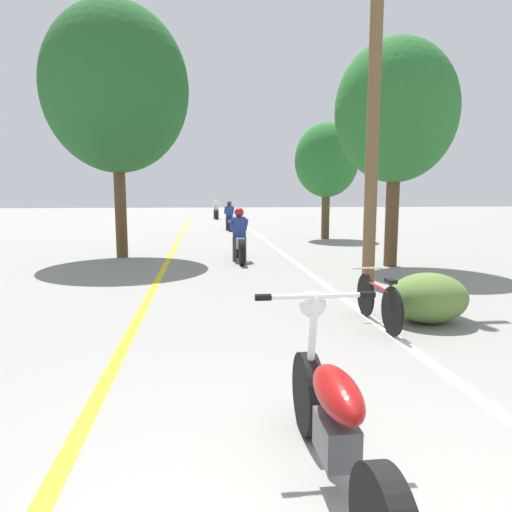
{
  "coord_description": "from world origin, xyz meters",
  "views": [
    {
      "loc": [
        -0.75,
        -1.5,
        1.78
      ],
      "look_at": [
        0.0,
        4.95,
        0.9
      ],
      "focal_mm": 32.0,
      "sensor_mm": 36.0,
      "label": 1
    }
  ],
  "objects_px": {
    "utility_pole": "(373,119)",
    "motorcycle_rider_mid": "(229,219)",
    "roadside_tree_right_near": "(396,112)",
    "roadside_tree_right_far": "(327,161)",
    "roadside_tree_left": "(116,89)",
    "motorcycle_rider_far": "(216,212)",
    "motorcycle_rider_lead": "(239,241)",
    "motorcycle_foreground": "(334,421)",
    "bicycle_parked": "(378,301)"
  },
  "relations": [
    {
      "from": "roadside_tree_right_far",
      "to": "motorcycle_rider_far",
      "type": "height_order",
      "value": "roadside_tree_right_far"
    },
    {
      "from": "motorcycle_rider_mid",
      "to": "motorcycle_rider_far",
      "type": "height_order",
      "value": "motorcycle_rider_mid"
    },
    {
      "from": "utility_pole",
      "to": "roadside_tree_right_near",
      "type": "relative_size",
      "value": 1.13
    },
    {
      "from": "motorcycle_rider_mid",
      "to": "bicycle_parked",
      "type": "height_order",
      "value": "motorcycle_rider_mid"
    },
    {
      "from": "motorcycle_foreground",
      "to": "motorcycle_rider_far",
      "type": "xyz_separation_m",
      "value": [
        0.22,
        30.62,
        0.09
      ]
    },
    {
      "from": "motorcycle_rider_far",
      "to": "motorcycle_rider_lead",
      "type": "bearing_deg",
      "value": -90.03
    },
    {
      "from": "utility_pole",
      "to": "roadside_tree_left",
      "type": "height_order",
      "value": "roadside_tree_left"
    },
    {
      "from": "utility_pole",
      "to": "motorcycle_rider_far",
      "type": "relative_size",
      "value": 2.83
    },
    {
      "from": "roadside_tree_right_near",
      "to": "motorcycle_rider_far",
      "type": "height_order",
      "value": "roadside_tree_right_near"
    },
    {
      "from": "motorcycle_foreground",
      "to": "motorcycle_rider_far",
      "type": "distance_m",
      "value": 30.62
    },
    {
      "from": "bicycle_parked",
      "to": "motorcycle_foreground",
      "type": "bearing_deg",
      "value": -115.52
    },
    {
      "from": "roadside_tree_left",
      "to": "bicycle_parked",
      "type": "xyz_separation_m",
      "value": [
        4.65,
        -7.43,
        -4.28
      ]
    },
    {
      "from": "roadside_tree_left",
      "to": "motorcycle_rider_mid",
      "type": "bearing_deg",
      "value": 68.82
    },
    {
      "from": "roadside_tree_right_near",
      "to": "roadside_tree_left",
      "type": "bearing_deg",
      "value": 160.37
    },
    {
      "from": "motorcycle_rider_mid",
      "to": "motorcycle_rider_far",
      "type": "relative_size",
      "value": 0.98
    },
    {
      "from": "roadside_tree_left",
      "to": "bicycle_parked",
      "type": "relative_size",
      "value": 4.37
    },
    {
      "from": "roadside_tree_right_far",
      "to": "motorcycle_foreground",
      "type": "height_order",
      "value": "roadside_tree_right_far"
    },
    {
      "from": "utility_pole",
      "to": "motorcycle_rider_far",
      "type": "xyz_separation_m",
      "value": [
        -2.21,
        24.66,
        -2.64
      ]
    },
    {
      "from": "roadside_tree_left",
      "to": "motorcycle_foreground",
      "type": "distance_m",
      "value": 11.96
    },
    {
      "from": "roadside_tree_right_far",
      "to": "motorcycle_rider_mid",
      "type": "height_order",
      "value": "roadside_tree_right_far"
    },
    {
      "from": "roadside_tree_right_near",
      "to": "roadside_tree_right_far",
      "type": "xyz_separation_m",
      "value": [
        0.25,
        7.02,
        -0.65
      ]
    },
    {
      "from": "roadside_tree_right_far",
      "to": "motorcycle_rider_mid",
      "type": "relative_size",
      "value": 2.13
    },
    {
      "from": "utility_pole",
      "to": "roadside_tree_right_near",
      "type": "distance_m",
      "value": 2.82
    },
    {
      "from": "motorcycle_rider_lead",
      "to": "bicycle_parked",
      "type": "height_order",
      "value": "motorcycle_rider_lead"
    },
    {
      "from": "utility_pole",
      "to": "roadside_tree_left",
      "type": "distance_m",
      "value": 7.45
    },
    {
      "from": "utility_pole",
      "to": "roadside_tree_right_near",
      "type": "xyz_separation_m",
      "value": [
        1.45,
        2.35,
        0.56
      ]
    },
    {
      "from": "roadside_tree_right_far",
      "to": "roadside_tree_left",
      "type": "distance_m",
      "value": 8.64
    },
    {
      "from": "motorcycle_rider_lead",
      "to": "motorcycle_rider_far",
      "type": "xyz_separation_m",
      "value": [
        0.01,
        21.02,
        -0.02
      ]
    },
    {
      "from": "roadside_tree_right_near",
      "to": "roadside_tree_left",
      "type": "height_order",
      "value": "roadside_tree_left"
    },
    {
      "from": "roadside_tree_left",
      "to": "motorcycle_rider_lead",
      "type": "height_order",
      "value": "roadside_tree_left"
    },
    {
      "from": "utility_pole",
      "to": "motorcycle_rider_mid",
      "type": "relative_size",
      "value": 2.87
    },
    {
      "from": "motorcycle_foreground",
      "to": "motorcycle_rider_far",
      "type": "height_order",
      "value": "motorcycle_rider_far"
    },
    {
      "from": "roadside_tree_left",
      "to": "motorcycle_rider_lead",
      "type": "xyz_separation_m",
      "value": [
        3.26,
        -1.18,
        -4.08
      ]
    },
    {
      "from": "utility_pole",
      "to": "bicycle_parked",
      "type": "distance_m",
      "value": 3.93
    },
    {
      "from": "motorcycle_foreground",
      "to": "motorcycle_rider_mid",
      "type": "relative_size",
      "value": 0.96
    },
    {
      "from": "motorcycle_rider_far",
      "to": "utility_pole",
      "type": "bearing_deg",
      "value": -84.87
    },
    {
      "from": "roadside_tree_right_far",
      "to": "roadside_tree_left",
      "type": "height_order",
      "value": "roadside_tree_left"
    },
    {
      "from": "roadside_tree_left",
      "to": "motorcycle_rider_far",
      "type": "xyz_separation_m",
      "value": [
        3.27,
        19.84,
        -4.1
      ]
    },
    {
      "from": "roadside_tree_left",
      "to": "motorcycle_rider_far",
      "type": "height_order",
      "value": "roadside_tree_left"
    },
    {
      "from": "utility_pole",
      "to": "roadside_tree_right_far",
      "type": "xyz_separation_m",
      "value": [
        1.69,
        9.37,
        -0.08
      ]
    },
    {
      "from": "motorcycle_foreground",
      "to": "motorcycle_rider_mid",
      "type": "xyz_separation_m",
      "value": [
        0.56,
        20.11,
        0.11
      ]
    },
    {
      "from": "roadside_tree_right_near",
      "to": "bicycle_parked",
      "type": "xyz_separation_m",
      "value": [
        -2.28,
        -4.96,
        -3.39
      ]
    },
    {
      "from": "utility_pole",
      "to": "bicycle_parked",
      "type": "relative_size",
      "value": 3.89
    },
    {
      "from": "motorcycle_rider_mid",
      "to": "motorcycle_rider_far",
      "type": "distance_m",
      "value": 10.51
    },
    {
      "from": "roadside_tree_right_far",
      "to": "bicycle_parked",
      "type": "relative_size",
      "value": 2.88
    },
    {
      "from": "roadside_tree_right_near",
      "to": "roadside_tree_right_far",
      "type": "bearing_deg",
      "value": 88.0
    },
    {
      "from": "roadside_tree_left",
      "to": "roadside_tree_right_far",
      "type": "bearing_deg",
      "value": 32.36
    },
    {
      "from": "motorcycle_foreground",
      "to": "motorcycle_rider_lead",
      "type": "relative_size",
      "value": 0.94
    },
    {
      "from": "motorcycle_foreground",
      "to": "roadside_tree_right_near",
      "type": "bearing_deg",
      "value": 64.96
    },
    {
      "from": "roadside_tree_right_far",
      "to": "motorcycle_rider_far",
      "type": "relative_size",
      "value": 2.1
    }
  ]
}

